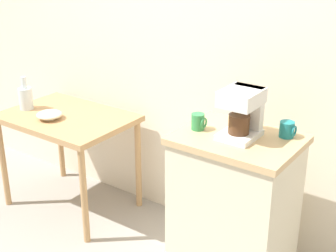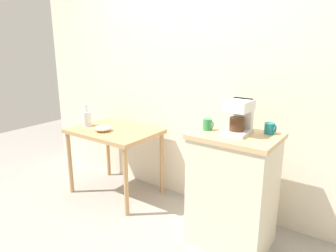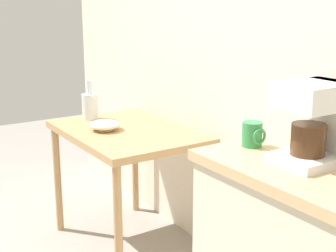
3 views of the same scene
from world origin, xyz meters
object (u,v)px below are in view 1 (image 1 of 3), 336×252
object	(u,v)px
glass_carafe_vase	(26,98)
mug_tall_green	(198,122)
bowl_stoneware	(49,115)
mug_dark_teal	(287,129)
coffee_maker	(243,111)

from	to	relation	value
glass_carafe_vase	mug_tall_green	world-z (taller)	mug_tall_green
bowl_stoneware	glass_carafe_vase	distance (m)	0.30
bowl_stoneware	mug_dark_teal	xyz separation A→B (m)	(1.63, 0.18, 0.22)
glass_carafe_vase	coffee_maker	size ratio (longest dim) A/B	0.93
glass_carafe_vase	coffee_maker	bearing A→B (deg)	0.10
mug_dark_teal	glass_carafe_vase	bearing A→B (deg)	-176.05
bowl_stoneware	mug_tall_green	bearing A→B (deg)	-0.22
mug_tall_green	mug_dark_teal	distance (m)	0.47
coffee_maker	glass_carafe_vase	bearing A→B (deg)	-179.90
coffee_maker	bowl_stoneware	bearing A→B (deg)	-178.17
bowl_stoneware	mug_dark_teal	size ratio (longest dim) A/B	2.11
glass_carafe_vase	mug_tall_green	size ratio (longest dim) A/B	2.71
glass_carafe_vase	mug_dark_teal	world-z (taller)	mug_dark_teal
glass_carafe_vase	mug_dark_teal	distance (m)	1.93
bowl_stoneware	mug_tall_green	size ratio (longest dim) A/B	1.98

